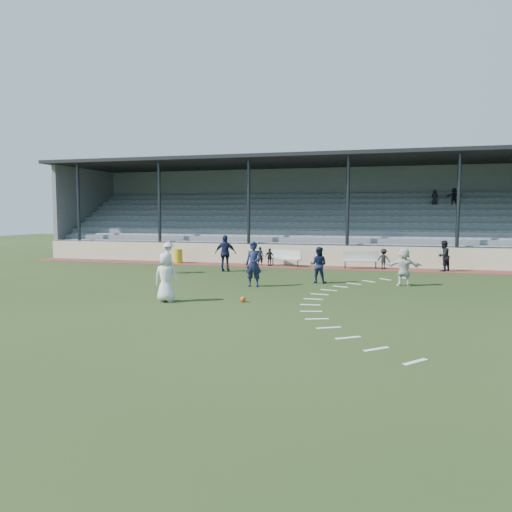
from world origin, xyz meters
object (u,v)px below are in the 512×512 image
Objects in this scene: bench_left at (286,256)px; player_white_lead at (166,277)px; football at (243,299)px; bench_right at (361,258)px; official at (443,256)px; trash_bin at (178,256)px; player_navy_lead at (254,264)px.

bench_left is 1.15× the size of player_white_lead.
player_white_lead is at bearing -165.97° from football.
bench_right is at bearing 17.78° from bench_left.
football is at bearing -170.77° from player_white_lead.
bench_left is 11.93m from football.
player_white_lead is 1.07× the size of official.
trash_bin is (-6.81, -0.02, -0.14)m from bench_left.
bench_right is 13.78m from player_white_lead.
official is (15.46, -0.29, 0.39)m from trash_bin.
player_white_lead is (5.19, -12.52, 0.43)m from trash_bin.
trash_bin is at bearing 129.79° from player_navy_lead.
bench_left is at bearing -53.60° from official.
player_white_lead reaches higher than trash_bin.
trash_bin is at bearing 166.83° from bench_right.
football is 0.11× the size of player_navy_lead.
football is 0.12× the size of official.
player_white_lead reaches higher than football.
football is at bearing -81.50° from player_navy_lead.
bench_left reaches higher than football.
player_navy_lead is at bearing -48.86° from trash_bin.
bench_left reaches higher than trash_bin.
player_white_lead is (-2.62, -0.66, 0.77)m from football.
player_navy_lead is 11.47m from official.
bench_right is 1.25× the size of official.
bench_left and bench_right have the same top height.
player_navy_lead is at bearing -119.73° from player_white_lead.
trash_bin is 0.44× the size of player_navy_lead.
trash_bin is 14.21m from football.
bench_left is at bearing 91.27° from player_navy_lead.
player_white_lead is (-1.62, -12.53, 0.29)m from bench_left.
player_white_lead is at bearing -1.60° from official.
player_navy_lead reaches higher than official.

